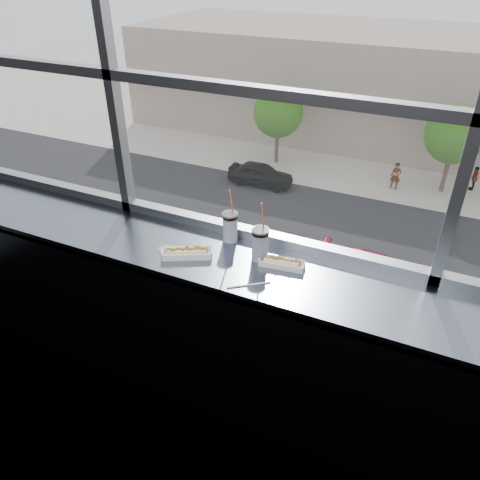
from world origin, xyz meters
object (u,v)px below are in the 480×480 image
at_px(loose_straw, 249,285).
at_px(car_near_c, 377,268).
at_px(hotdog_tray_right, 282,262).
at_px(soda_cup_right, 260,242).
at_px(tree_left, 278,113).
at_px(wrapper, 168,250).
at_px(tree_center, 455,135).
at_px(car_near_a, 156,216).
at_px(soda_cup_left, 230,225).
at_px(car_near_b, 244,238).
at_px(pedestrian_c, 475,176).
at_px(pedestrian_b, 396,173).
at_px(car_far_a, 261,171).
at_px(hotdog_tray_left, 187,252).

bearing_deg(loose_straw, car_near_c, 56.67).
height_order(hotdog_tray_right, soda_cup_right, soda_cup_right).
bearing_deg(tree_left, loose_straw, -70.22).
bearing_deg(car_near_c, tree_left, 38.90).
height_order(wrapper, tree_center, wrapper).
relative_size(soda_cup_right, car_near_a, 0.06).
relative_size(soda_cup_left, soda_cup_right, 0.94).
bearing_deg(car_near_b, soda_cup_left, -162.54).
bearing_deg(pedestrian_c, tree_left, -85.33).
height_order(wrapper, tree_left, wrapper).
height_order(hotdog_tray_right, tree_center, hotdog_tray_right).
relative_size(soda_cup_left, pedestrian_b, 0.17).
xyz_separation_m(soda_cup_left, tree_left, (-9.94, 28.09, -8.50)).
bearing_deg(soda_cup_left, pedestrian_c, 83.55).
xyz_separation_m(soda_cup_left, car_near_b, (-7.14, 16.09, -11.18)).
bearing_deg(tree_center, loose_straw, -92.45).
bearing_deg(soda_cup_left, loose_straw, -52.03).
relative_size(car_near_a, tree_center, 1.05).
relative_size(soda_cup_right, car_far_a, 0.06).
bearing_deg(car_near_b, pedestrian_c, -45.04).
relative_size(car_near_b, tree_left, 1.06).
xyz_separation_m(hotdog_tray_right, car_near_c, (-0.87, 16.21, -10.99)).
relative_size(hotdog_tray_left, soda_cup_left, 0.84).
height_order(pedestrian_c, tree_left, tree_left).
relative_size(wrapper, pedestrian_c, 0.06).
relative_size(wrapper, car_far_a, 0.02).
bearing_deg(car_far_a, pedestrian_b, -71.44).
xyz_separation_m(car_far_a, tree_center, (11.04, 4.00, 2.80)).
distance_m(car_far_a, pedestrian_c, 13.80).
relative_size(hotdog_tray_right, tree_left, 0.05).
height_order(hotdog_tray_left, tree_left, hotdog_tray_left).
height_order(hotdog_tray_left, hotdog_tray_right, hotdog_tray_left).
distance_m(soda_cup_right, tree_left, 31.16).
distance_m(soda_cup_left, wrapper, 0.40).
xyz_separation_m(wrapper, car_far_a, (-9.25, 24.36, -11.07)).
xyz_separation_m(soda_cup_left, soda_cup_right, (0.24, -0.11, 0.01)).
relative_size(hotdog_tray_right, soda_cup_left, 0.75).
bearing_deg(soda_cup_right, car_near_b, 114.49).
bearing_deg(car_near_c, car_far_a, 49.16).
xyz_separation_m(soda_cup_right, car_near_c, (-0.72, 16.20, -11.08)).
distance_m(hotdog_tray_right, tree_left, 31.20).
distance_m(car_near_b, tree_left, 12.61).
distance_m(wrapper, tree_left, 31.12).
relative_size(loose_straw, pedestrian_c, 0.13).
relative_size(hotdog_tray_right, pedestrian_b, 0.13).
height_order(hotdog_tray_left, car_near_b, hotdog_tray_left).
distance_m(car_near_c, car_near_a, 11.89).
xyz_separation_m(soda_cup_right, wrapper, (-0.52, -0.16, -0.10)).
bearing_deg(pedestrian_c, car_far_a, -68.39).
distance_m(hotdog_tray_right, pedestrian_b, 29.51).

